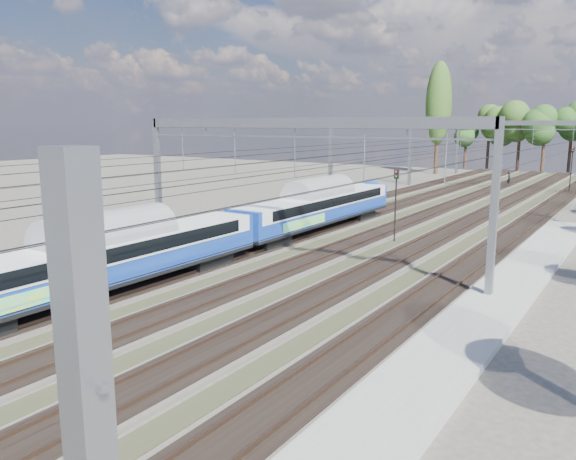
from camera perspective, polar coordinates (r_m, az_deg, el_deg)
The scene contains 9 objects.
track_bed at distance 47.34m, azimuth 10.54°, elevation 0.18°, with size 21.00×130.00×0.34m.
platform at distance 20.75m, azimuth 14.12°, elevation -13.83°, with size 3.00×70.00×0.30m, color gray.
catenary at distance 53.66m, azimuth 14.35°, elevation 8.04°, with size 25.65×130.00×9.00m.
tree_belt at distance 94.29m, azimuth 27.13°, elevation 9.36°, with size 38.96×100.70×12.23m.
poplar at distance 101.34m, azimuth 15.07°, elevation 12.26°, with size 4.40×4.40×19.04m.
emu_train at distance 29.01m, azimuth -18.52°, elevation -2.00°, with size 2.95×62.34×4.31m.
worker at distance 84.42m, azimuth 21.54°, elevation 4.84°, with size 0.73×0.48×2.00m, color black.
signal_near at distance 41.86m, azimuth 10.90°, elevation 3.35°, with size 0.34×0.31×5.36m.
signal_far at distance 79.81m, azimuth 26.87°, elevation 6.05°, with size 0.39×0.36×5.78m.
Camera 1 is at (17.95, 2.05, 8.69)m, focal length 35.00 mm.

